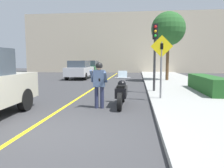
% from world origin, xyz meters
% --- Properties ---
extents(ground_plane, '(80.00, 80.00, 0.00)m').
position_xyz_m(ground_plane, '(0.00, 0.00, 0.00)').
color(ground_plane, '#38383A').
extents(sidewalk_curb, '(4.40, 44.00, 0.14)m').
position_xyz_m(sidewalk_curb, '(4.80, 4.00, 0.07)').
color(sidewalk_curb, '#9E9E99').
rests_on(sidewalk_curb, ground).
extents(road_center_line, '(0.12, 36.00, 0.01)m').
position_xyz_m(road_center_line, '(-0.60, 6.00, 0.00)').
color(road_center_line, yellow).
rests_on(road_center_line, ground).
extents(building_backdrop, '(28.00, 1.20, 8.21)m').
position_xyz_m(building_backdrop, '(0.00, 26.00, 4.11)').
color(building_backdrop, beige).
rests_on(building_backdrop, ground).
extents(motorcycle, '(0.62, 2.26, 1.30)m').
position_xyz_m(motorcycle, '(1.47, 3.35, 0.51)').
color(motorcycle, black).
rests_on(motorcycle, ground).
extents(person_biker, '(0.59, 0.46, 1.65)m').
position_xyz_m(person_biker, '(0.71, 2.85, 1.00)').
color(person_biker, '#282D4C').
rests_on(person_biker, ground).
extents(crossing_sign, '(0.91, 0.08, 2.60)m').
position_xyz_m(crossing_sign, '(3.03, 4.41, 1.70)').
color(crossing_sign, slate).
rests_on(crossing_sign, sidewalk_curb).
extents(traffic_light, '(0.26, 0.30, 3.40)m').
position_xyz_m(traffic_light, '(2.93, 6.64, 2.52)').
color(traffic_light, '#2D2D30').
rests_on(traffic_light, sidewalk_curb).
extents(hedge_row, '(0.90, 4.50, 0.78)m').
position_xyz_m(hedge_row, '(5.60, 6.80, 0.53)').
color(hedge_row, '#235623').
rests_on(hedge_row, sidewalk_curb).
extents(street_tree, '(2.65, 2.65, 5.37)m').
position_xyz_m(street_tree, '(4.42, 13.09, 4.16)').
color(street_tree, brown).
rests_on(street_tree, sidewalk_curb).
extents(parked_car_silver, '(1.88, 4.20, 1.68)m').
position_xyz_m(parked_car_silver, '(-3.23, 14.86, 0.86)').
color(parked_car_silver, black).
rests_on(parked_car_silver, ground).
extents(parked_car_green, '(1.88, 4.20, 1.68)m').
position_xyz_m(parked_car_green, '(-3.40, 20.30, 0.86)').
color(parked_car_green, black).
rests_on(parked_car_green, ground).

